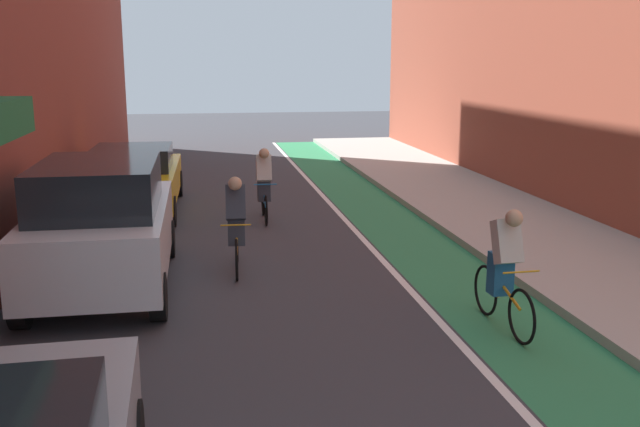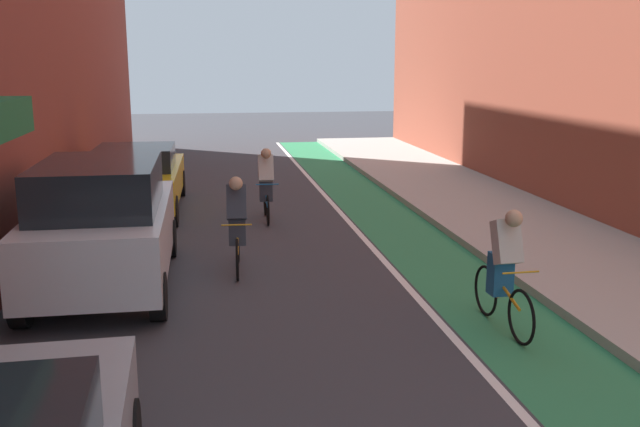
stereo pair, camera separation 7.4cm
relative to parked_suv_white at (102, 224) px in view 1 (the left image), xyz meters
name	(u,v)px [view 1 (the left image)]	position (x,y,z in m)	size (l,w,h in m)	color
ground_plane	(270,264)	(2.62, 0.91, -1.02)	(70.97, 70.97, 0.00)	#38383D
bike_lane_paint	(399,230)	(5.49, 2.91, -1.02)	(1.60, 32.26, 0.00)	#2D8451
lane_divider_stripe	(356,232)	(4.59, 2.91, -1.02)	(0.12, 32.26, 0.00)	white
sidewalk_right	(512,222)	(7.96, 2.91, -0.95)	(3.34, 32.26, 0.14)	#A8A59E
parked_suv_white	(102,224)	(0.00, 0.00, 0.00)	(1.99, 4.32, 1.98)	silver
parked_sedan_yellow_cab	(134,178)	(0.00, 5.71, -0.23)	(2.06, 4.61, 1.53)	yellow
cyclist_mid	(504,268)	(5.31, -2.58, -0.20)	(0.48, 1.75, 1.63)	black
cyclist_trailing	(236,221)	(2.04, 0.59, -0.17)	(0.48, 1.73, 1.62)	black
cyclist_far	(264,182)	(2.85, 4.31, -0.17)	(0.48, 1.70, 1.61)	black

